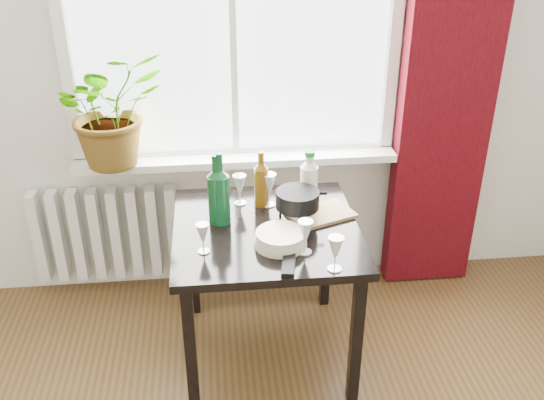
{
  "coord_description": "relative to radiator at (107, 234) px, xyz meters",
  "views": [
    {
      "loc": [
        -0.13,
        -0.85,
        2.15
      ],
      "look_at": [
        0.13,
        1.55,
        0.88
      ],
      "focal_mm": 40.0,
      "sensor_mm": 36.0,
      "label": 1
    }
  ],
  "objects": [
    {
      "name": "curtain",
      "position": [
        1.87,
        -0.06,
        0.92
      ],
      "size": [
        0.5,
        0.12,
        2.56
      ],
      "color": "#34040A",
      "rests_on": "ground"
    },
    {
      "name": "table",
      "position": [
        0.85,
        -0.63,
        0.27
      ],
      "size": [
        0.85,
        0.85,
        0.74
      ],
      "color": "black",
      "rests_on": "ground"
    },
    {
      "name": "windowsill",
      "position": [
        0.75,
        -0.03,
        0.44
      ],
      "size": [
        1.72,
        0.2,
        0.04
      ],
      "color": "white",
      "rests_on": "ground"
    },
    {
      "name": "wineglass_front_left",
      "position": [
        0.56,
        -0.81,
        0.43
      ],
      "size": [
        0.07,
        0.07,
        0.14
      ],
      "primitive_type": null,
      "rotation": [
        0.0,
        0.0,
        -0.11
      ],
      "color": "silver",
      "rests_on": "table"
    },
    {
      "name": "potted_plant",
      "position": [
        0.12,
        -0.07,
        0.76
      ],
      "size": [
        0.68,
        0.65,
        0.59
      ],
      "primitive_type": "imported",
      "rotation": [
        0.0,
        0.0,
        0.48
      ],
      "color": "#487E21",
      "rests_on": "windowsill"
    },
    {
      "name": "radiator",
      "position": [
        0.0,
        0.0,
        0.0
      ],
      "size": [
        0.8,
        0.1,
        0.55
      ],
      "color": "silver",
      "rests_on": "ground"
    },
    {
      "name": "wineglass_back_left",
      "position": [
        0.74,
        -0.39,
        0.44
      ],
      "size": [
        0.09,
        0.09,
        0.16
      ],
      "primitive_type": null,
      "rotation": [
        0.0,
        0.0,
        -0.39
      ],
      "color": "silver",
      "rests_on": "table"
    },
    {
      "name": "plate_stack",
      "position": [
        0.9,
        -0.79,
        0.39
      ],
      "size": [
        0.31,
        0.31,
        0.06
      ],
      "primitive_type": "cylinder",
      "rotation": [
        0.0,
        0.0,
        -0.41
      ],
      "color": "beige",
      "rests_on": "table"
    },
    {
      "name": "wineglass_far_right",
      "position": [
        1.1,
        -1.0,
        0.44
      ],
      "size": [
        0.08,
        0.08,
        0.16
      ],
      "primitive_type": null,
      "rotation": [
        0.0,
        0.0,
        0.12
      ],
      "color": "silver",
      "rests_on": "table"
    },
    {
      "name": "wine_bottle_right",
      "position": [
        0.65,
        -0.57,
        0.54
      ],
      "size": [
        0.1,
        0.1,
        0.36
      ],
      "primitive_type": null,
      "rotation": [
        0.0,
        0.0,
        -0.19
      ],
      "color": "#0C401F",
      "rests_on": "table"
    },
    {
      "name": "cutting_board",
      "position": [
        1.12,
        -0.55,
        0.37
      ],
      "size": [
        0.35,
        0.29,
        0.02
      ],
      "primitive_type": "cube",
      "rotation": [
        0.0,
        0.0,
        0.36
      ],
      "color": "olive",
      "rests_on": "table"
    },
    {
      "name": "wineglass_front_right",
      "position": [
        0.99,
        -0.86,
        0.44
      ],
      "size": [
        0.08,
        0.08,
        0.16
      ],
      "primitive_type": null,
      "rotation": [
        0.0,
        0.0,
        -0.16
      ],
      "color": "white",
      "rests_on": "table"
    },
    {
      "name": "tv_remote",
      "position": [
        0.91,
        -0.96,
        0.37
      ],
      "size": [
        0.08,
        0.19,
        0.02
      ],
      "primitive_type": "cube",
      "rotation": [
        0.0,
        0.0,
        -0.18
      ],
      "color": "black",
      "rests_on": "table"
    },
    {
      "name": "window",
      "position": [
        0.75,
        0.04,
        1.22
      ],
      "size": [
        1.72,
        0.08,
        1.62
      ],
      "color": "white",
      "rests_on": "ground"
    },
    {
      "name": "wineglass_back_center",
      "position": [
        0.88,
        -0.42,
        0.45
      ],
      "size": [
        0.09,
        0.09,
        0.17
      ],
      "primitive_type": null,
      "rotation": [
        0.0,
        0.0,
        0.24
      ],
      "color": "silver",
      "rests_on": "table"
    },
    {
      "name": "wine_bottle_left",
      "position": [
        0.63,
        -0.56,
        0.53
      ],
      "size": [
        0.09,
        0.09,
        0.35
      ],
      "primitive_type": null,
      "rotation": [
        0.0,
        0.0,
        -0.19
      ],
      "color": "#0B3A17",
      "rests_on": "table"
    },
    {
      "name": "bottle_amber",
      "position": [
        0.85,
        -0.42,
        0.51
      ],
      "size": [
        0.07,
        0.07,
        0.29
      ],
      "primitive_type": null,
      "rotation": [
        0.0,
        0.0,
        0.06
      ],
      "color": "brown",
      "rests_on": "table"
    },
    {
      "name": "fondue_pot",
      "position": [
        1.0,
        -0.6,
        0.44
      ],
      "size": [
        0.29,
        0.28,
        0.16
      ],
      "primitive_type": null,
      "rotation": [
        0.0,
        0.0,
        0.43
      ],
      "color": "black",
      "rests_on": "table"
    },
    {
      "name": "cleaning_bottle",
      "position": [
        1.07,
        -0.46,
        0.51
      ],
      "size": [
        0.09,
        0.09,
        0.3
      ],
      "primitive_type": null,
      "rotation": [
        0.0,
        0.0,
        -0.09
      ],
      "color": "silver",
      "rests_on": "table"
    }
  ]
}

